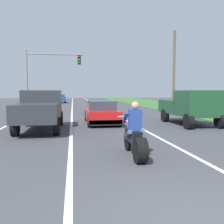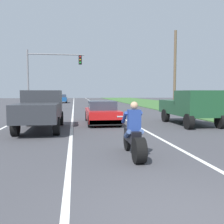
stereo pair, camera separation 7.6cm
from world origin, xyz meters
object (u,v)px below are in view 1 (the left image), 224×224
at_px(pickup_truck_left_lane_dark_grey, 40,108).
at_px(distant_car_far_ahead, 60,98).
at_px(motorcycle_with_rider, 135,137).
at_px(sports_car_red, 101,113).
at_px(pickup_truck_right_shoulder_dark_green, 189,106).
at_px(traffic_light_mast_near, 45,70).

height_order(pickup_truck_left_lane_dark_grey, distant_car_far_ahead, pickup_truck_left_lane_dark_grey).
distance_m(motorcycle_with_rider, sports_car_red, 8.09).
distance_m(motorcycle_with_rider, pickup_truck_left_lane_dark_grey, 6.78).
bearing_deg(sports_car_red, distant_car_far_ahead, 97.19).
height_order(pickup_truck_left_lane_dark_grey, pickup_truck_right_shoulder_dark_green, same).
bearing_deg(distant_car_far_ahead, motorcycle_with_rider, -84.22).
bearing_deg(sports_car_red, motorcycle_with_rider, -89.60).
xyz_separation_m(pickup_truck_left_lane_dark_grey, traffic_light_mast_near, (-1.04, 12.94, 2.95)).
xyz_separation_m(sports_car_red, pickup_truck_right_shoulder_dark_green, (4.98, -1.31, 0.48)).
xyz_separation_m(motorcycle_with_rider, pickup_truck_right_shoulder_dark_green, (4.92, 6.77, 0.51)).
xyz_separation_m(traffic_light_mast_near, distant_car_far_ahead, (0.47, 19.81, -3.29)).
bearing_deg(distant_car_far_ahead, sports_car_red, -82.81).
bearing_deg(pickup_truck_left_lane_dark_grey, sports_car_red, 33.89).
height_order(sports_car_red, traffic_light_mast_near, traffic_light_mast_near).
relative_size(pickup_truck_right_shoulder_dark_green, distant_car_far_ahead, 1.20).
xyz_separation_m(pickup_truck_left_lane_dark_grey, pickup_truck_right_shoulder_dark_green, (8.27, 0.89, 0.00)).
distance_m(motorcycle_with_rider, traffic_light_mast_near, 19.63).
bearing_deg(pickup_truck_left_lane_dark_grey, pickup_truck_right_shoulder_dark_green, 6.17).
height_order(pickup_truck_left_lane_dark_grey, traffic_light_mast_near, traffic_light_mast_near).
relative_size(motorcycle_with_rider, traffic_light_mast_near, 0.37).
distance_m(motorcycle_with_rider, distant_car_far_ahead, 38.83).
distance_m(pickup_truck_left_lane_dark_grey, traffic_light_mast_near, 13.31).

